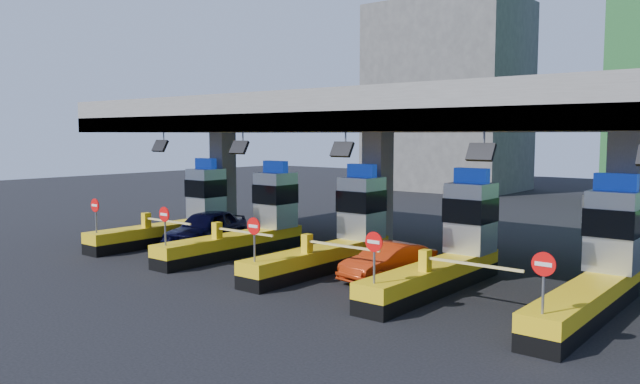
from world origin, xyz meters
The scene contains 10 objects.
ground centered at (0.00, 0.00, 0.00)m, with size 120.00×120.00×0.00m, color black.
toll_canopy centered at (0.00, 2.87, 6.13)m, with size 28.00×12.09×7.00m.
toll_lane_far_left centered at (-10.00, 0.28, 1.40)m, with size 4.43×8.00×4.16m.
toll_lane_left centered at (-5.00, 0.28, 1.40)m, with size 4.43×8.00×4.16m.
toll_lane_center centered at (0.00, 0.28, 1.40)m, with size 4.43×8.00×4.16m.
toll_lane_right centered at (5.00, 0.28, 1.40)m, with size 4.43×8.00×4.16m.
toll_lane_far_right centered at (10.00, 0.28, 1.40)m, with size 4.43×8.00×4.16m.
bg_building_concrete centered at (-14.00, 36.00, 9.00)m, with size 14.00×10.00×18.00m, color #4C4C49.
van centered at (-7.99, 0.04, 0.87)m, with size 2.04×5.08×1.73m, color black.
red_car centered at (2.78, -0.37, 0.68)m, with size 1.43×4.11×1.35m, color #BC2F0E.
Camera 1 is at (15.21, -19.70, 5.42)m, focal length 35.00 mm.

